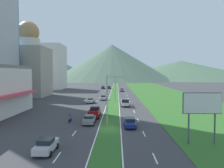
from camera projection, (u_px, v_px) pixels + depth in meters
name	position (u px, v px, depth m)	size (l,w,h in m)	color
ground_plane	(110.00, 129.00, 33.05)	(600.00, 600.00, 0.00)	#38383A
grass_median	(114.00, 93.00, 92.96)	(3.20, 240.00, 0.06)	#2D6023
grass_verge_right	(161.00, 93.00, 92.46)	(24.00, 240.00, 0.06)	#2D6023
lane_dash_left_1	(57.00, 157.00, 22.04)	(0.16, 2.80, 0.01)	silver
lane_dash_left_2	(74.00, 133.00, 30.87)	(0.16, 2.80, 0.01)	silver
lane_dash_left_3	(84.00, 120.00, 39.70)	(0.16, 2.80, 0.01)	silver
lane_dash_left_4	(90.00, 111.00, 48.53)	(0.16, 2.80, 0.01)	silver
lane_dash_left_5	(94.00, 106.00, 57.36)	(0.16, 2.80, 0.01)	silver
lane_dash_left_6	(97.00, 101.00, 66.20)	(0.16, 2.80, 0.01)	silver
lane_dash_left_7	(99.00, 98.00, 75.03)	(0.16, 2.80, 0.01)	silver
lane_dash_left_8	(101.00, 95.00, 83.86)	(0.16, 2.80, 0.01)	silver
lane_dash_left_9	(103.00, 93.00, 92.69)	(0.16, 2.80, 0.01)	silver
lane_dash_left_10	(104.00, 92.00, 101.52)	(0.16, 2.80, 0.01)	silver
lane_dash_left_11	(105.00, 90.00, 110.36)	(0.16, 2.80, 0.01)	silver
lane_dash_right_1	(155.00, 158.00, 21.79)	(0.16, 2.80, 0.01)	silver
lane_dash_right_2	(144.00, 134.00, 30.62)	(0.16, 2.80, 0.01)	silver
lane_dash_right_3	(138.00, 120.00, 39.46)	(0.16, 2.80, 0.01)	silver
lane_dash_right_4	(134.00, 112.00, 48.29)	(0.16, 2.80, 0.01)	silver
lane_dash_right_5	(132.00, 106.00, 57.12)	(0.16, 2.80, 0.01)	silver
lane_dash_right_6	(130.00, 101.00, 65.95)	(0.16, 2.80, 0.01)	silver
lane_dash_right_7	(128.00, 98.00, 74.78)	(0.16, 2.80, 0.01)	silver
lane_dash_right_8	(127.00, 95.00, 83.62)	(0.16, 2.80, 0.01)	silver
lane_dash_right_9	(126.00, 93.00, 92.45)	(0.16, 2.80, 0.01)	silver
lane_dash_right_10	(125.00, 92.00, 101.28)	(0.16, 2.80, 0.01)	silver
lane_dash_right_11	(125.00, 90.00, 110.11)	(0.16, 2.80, 0.01)	silver
edge_line_median_left	(110.00, 93.00, 93.00)	(0.16, 240.00, 0.01)	silver
edge_line_median_right	(118.00, 93.00, 92.92)	(0.16, 240.00, 0.01)	silver
domed_building	(29.00, 65.00, 80.91)	(14.23, 14.23, 28.63)	#9E9384
midrise_colored	(49.00, 67.00, 118.37)	(16.48, 16.48, 24.73)	silver
hill_far_left	(49.00, 67.00, 309.97)	(140.92, 140.92, 35.79)	#3D5647
hill_far_center	(112.00, 63.00, 256.97)	(146.10, 146.10, 43.89)	#516B56
hill_far_right	(180.00, 70.00, 322.37)	(232.56, 232.56, 28.22)	#47664C
street_lamp_near	(110.00, 97.00, 34.92)	(3.35, 0.36, 8.34)	#99999E
street_lamp_mid	(114.00, 86.00, 64.69)	(3.06, 0.49, 8.47)	#99999E
billboard_roadside	(202.00, 106.00, 25.78)	(4.75, 0.28, 6.44)	#4C4C51
car_0	(89.00, 119.00, 36.60)	(1.96, 4.35, 1.53)	slate
car_1	(91.00, 100.00, 62.42)	(1.93, 4.15, 1.48)	#B2B2B7
car_2	(103.00, 98.00, 69.62)	(1.98, 4.59, 1.57)	#B2B2B7
car_3	(46.00, 145.00, 23.36)	(1.92, 4.12, 1.59)	#B2B2B7
car_4	(109.00, 87.00, 120.66)	(1.94, 4.45, 1.56)	#0C5128
car_5	(130.00, 122.00, 34.65)	(1.90, 4.77, 1.45)	navy
car_6	(122.00, 90.00, 101.81)	(1.91, 4.08, 1.51)	slate
car_7	(103.00, 87.00, 120.46)	(1.89, 4.75, 1.55)	#0C5128
pickup_truck_0	(125.00, 103.00, 56.35)	(2.18, 5.40, 2.00)	silver
pickup_truck_1	(95.00, 112.00, 42.43)	(2.18, 5.40, 2.00)	maroon
motorcycle_rider	(70.00, 118.00, 38.13)	(0.36, 2.00, 1.80)	black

